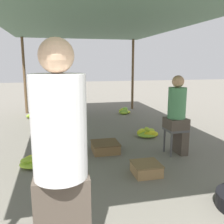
{
  "coord_description": "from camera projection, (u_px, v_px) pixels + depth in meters",
  "views": [
    {
      "loc": [
        -0.85,
        -1.01,
        1.56
      ],
      "look_at": [
        0.0,
        2.67,
        0.81
      ],
      "focal_mm": 40.0,
      "sensor_mm": 36.0,
      "label": 1
    }
  ],
  "objects": [
    {
      "name": "canopy_post_back_left",
      "position": [
        24.0,
        76.0,
        7.6
      ],
      "size": [
        0.08,
        0.08,
        2.31
      ],
      "primitive_type": "cylinder",
      "color": "brown",
      "rests_on": "ground"
    },
    {
      "name": "banana_pile_left_2",
      "position": [
        32.0,
        161.0,
        3.82
      ],
      "size": [
        0.4,
        0.46,
        0.18
      ],
      "color": "#AAC82E",
      "rests_on": "ground"
    },
    {
      "name": "vendor_foreground",
      "position": [
        61.0,
        163.0,
        1.68
      ],
      "size": [
        0.39,
        0.37,
        1.71
      ],
      "color": "#4C4238",
      "rests_on": "ground"
    },
    {
      "name": "crate_near",
      "position": [
        146.0,
        169.0,
        3.52
      ],
      "size": [
        0.39,
        0.39,
        0.17
      ],
      "color": "#9E7A4C",
      "rests_on": "ground"
    },
    {
      "name": "banana_pile_right_1",
      "position": [
        147.0,
        133.0,
        5.33
      ],
      "size": [
        0.51,
        0.49,
        0.22
      ],
      "color": "#B4CC2C",
      "rests_on": "ground"
    },
    {
      "name": "banana_pile_left_0",
      "position": [
        35.0,
        115.0,
        7.17
      ],
      "size": [
        0.57,
        0.48,
        0.2
      ],
      "color": "#AFCA2D",
      "rests_on": "ground"
    },
    {
      "name": "canopy_post_back_right",
      "position": [
        133.0,
        75.0,
        8.36
      ],
      "size": [
        0.08,
        0.08,
        2.31
      ],
      "primitive_type": "cylinder",
      "color": "brown",
      "rests_on": "ground"
    },
    {
      "name": "canopy_tarp",
      "position": [
        100.0,
        19.0,
        4.52
      ],
      "size": [
        3.85,
        7.16,
        0.04
      ],
      "primitive_type": "cube",
      "color": "#567A60",
      "rests_on": "canopy_post_front_left"
    },
    {
      "name": "stool",
      "position": [
        175.0,
        134.0,
        4.28
      ],
      "size": [
        0.34,
        0.34,
        0.45
      ],
      "color": "#4C4C4C",
      "rests_on": "ground"
    },
    {
      "name": "vendor_seated",
      "position": [
        178.0,
        114.0,
        4.21
      ],
      "size": [
        0.36,
        0.36,
        1.35
      ],
      "color": "#4C4238",
      "rests_on": "ground"
    },
    {
      "name": "crate_mid",
      "position": [
        105.0,
        147.0,
        4.42
      ],
      "size": [
        0.47,
        0.47,
        0.18
      ],
      "color": "brown",
      "rests_on": "ground"
    },
    {
      "name": "banana_pile_right_0",
      "position": [
        124.0,
        111.0,
        7.71
      ],
      "size": [
        0.4,
        0.43,
        0.2
      ],
      "color": "yellow",
      "rests_on": "ground"
    },
    {
      "name": "banana_pile_left_1",
      "position": [
        44.0,
        123.0,
        6.14
      ],
      "size": [
        0.57,
        0.45,
        0.3
      ],
      "color": "#98C131",
      "rests_on": "ground"
    }
  ]
}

